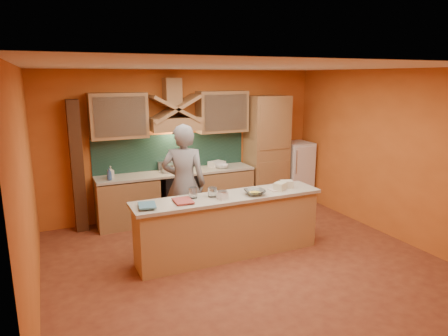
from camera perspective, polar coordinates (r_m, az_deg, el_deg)
name	(u,v)px	position (r m, az deg, el deg)	size (l,w,h in m)	color
floor	(243,261)	(6.08, 2.78, -13.17)	(5.50, 5.00, 0.01)	brown
ceiling	(246,67)	(5.46, 3.11, 14.26)	(5.50, 5.00, 0.01)	white
wall_back	(186,143)	(7.87, -5.44, 3.57)	(5.50, 0.02, 2.80)	#CF6928
wall_front	(380,230)	(3.66, 21.33, -8.31)	(5.50, 0.02, 2.80)	#CF6928
wall_left	(27,192)	(5.02, -26.28, -3.13)	(0.02, 5.00, 2.80)	#CF6928
wall_right	(390,154)	(7.26, 22.62, 1.85)	(0.02, 5.00, 2.80)	#CF6928
base_cabinet_left	(128,203)	(7.50, -13.61, -4.84)	(1.10, 0.60, 0.86)	#A2764A
base_cabinet_right	(223,191)	(8.04, -0.20, -3.26)	(1.10, 0.60, 0.86)	#A2764A
counter_top	(177,173)	(7.59, -6.76, -0.65)	(3.00, 0.62, 0.04)	#B5AC99
stove	(177,195)	(7.71, -6.67, -3.90)	(0.60, 0.58, 0.90)	black
backsplash	(172,152)	(7.79, -7.47, 2.30)	(3.00, 0.03, 0.70)	#18352C
range_hood	(175,124)	(7.48, -7.06, 6.30)	(0.92, 0.50, 0.24)	#A2764A
hood_chimney	(172,92)	(7.53, -7.42, 10.76)	(0.30, 0.30, 0.50)	#A2764A
upper_cabinet_left	(118,116)	(7.30, -14.84, 7.23)	(1.00, 0.35, 0.80)	#A2764A
upper_cabinet_right	(222,112)	(7.89, -0.25, 8.04)	(1.00, 0.35, 0.80)	#A2764A
pantry_column	(267,152)	(8.32, 6.09, 2.32)	(0.80, 0.60, 2.30)	#A2764A
fridge	(296,172)	(8.82, 10.22, -0.53)	(0.58, 0.60, 1.30)	white
trim_column_left	(77,166)	(7.37, -20.24, 0.20)	(0.20, 0.30, 2.30)	#472816
island_body	(229,228)	(6.11, 0.69, -8.51)	(2.80, 0.55, 0.88)	tan
island_top	(229,197)	(5.95, 0.70, -4.20)	(2.90, 0.62, 0.05)	#B5AC99
person	(184,184)	(6.49, -5.74, -2.28)	(0.71, 0.47, 1.95)	gray
pot_large	(169,169)	(7.55, -7.91, -0.20)	(0.26, 0.26, 0.15)	silver
pot_small	(177,168)	(7.68, -6.72, 0.07)	(0.20, 0.20, 0.15)	silver
soap_bottle_a	(111,172)	(7.32, -15.87, -0.57)	(0.10, 0.10, 0.21)	silver
soap_bottle_b	(109,174)	(7.17, -16.07, -0.83)	(0.08, 0.08, 0.22)	#33528D
bowl_back	(222,166)	(7.81, -0.27, 0.25)	(0.24, 0.24, 0.08)	white
dish_rack	(217,164)	(7.95, -1.04, 0.59)	(0.29, 0.23, 0.10)	white
book_lower	(174,202)	(5.63, -7.12, -4.86)	(0.25, 0.34, 0.03)	#AE433E
book_upper	(138,206)	(5.49, -12.13, -5.34)	(0.23, 0.31, 0.02)	teal
jar_large	(193,193)	(5.83, -4.45, -3.54)	(0.13, 0.13, 0.16)	silver
jar_small	(212,192)	(5.87, -1.67, -3.47)	(0.13, 0.13, 0.14)	silver
kitchen_scale	(222,195)	(5.77, -0.22, -3.95)	(0.13, 0.13, 0.10)	white
mixing_bowl	(255,192)	(5.99, 4.42, -3.48)	(0.31, 0.31, 0.08)	silver
cloth	(277,189)	(6.29, 7.53, -3.05)	(0.24, 0.18, 0.02)	beige
grocery_bag_a	(280,186)	(6.27, 7.98, -2.62)	(0.18, 0.15, 0.12)	beige
grocery_bag_b	(286,184)	(6.43, 8.92, -2.28)	(0.19, 0.14, 0.11)	beige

